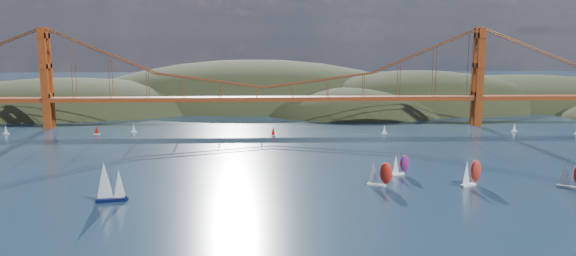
{
  "coord_description": "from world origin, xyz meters",
  "views": [
    {
      "loc": [
        0.83,
        -132.18,
        53.52
      ],
      "look_at": [
        9.25,
        90.0,
        14.66
      ],
      "focal_mm": 35.0,
      "sensor_mm": 36.0,
      "label": 1
    }
  ],
  "objects_px": {
    "racer_2": "(572,174)",
    "racer_0": "(379,173)",
    "racer_rwb": "(400,164)",
    "sloop_navy": "(109,182)",
    "racer_1": "(471,172)"
  },
  "relations": [
    {
      "from": "racer_2",
      "to": "racer_0",
      "type": "bearing_deg",
      "value": -148.78
    },
    {
      "from": "racer_0",
      "to": "racer_rwb",
      "type": "distance_m",
      "value": 18.76
    },
    {
      "from": "racer_2",
      "to": "racer_rwb",
      "type": "height_order",
      "value": "racer_2"
    },
    {
      "from": "sloop_navy",
      "to": "racer_2",
      "type": "bearing_deg",
      "value": -7.41
    },
    {
      "from": "racer_rwb",
      "to": "racer_0",
      "type": "bearing_deg",
      "value": -146.66
    },
    {
      "from": "racer_0",
      "to": "racer_1",
      "type": "bearing_deg",
      "value": 20.37
    },
    {
      "from": "racer_0",
      "to": "racer_rwb",
      "type": "height_order",
      "value": "racer_0"
    },
    {
      "from": "racer_rwb",
      "to": "racer_1",
      "type": "bearing_deg",
      "value": -57.97
    },
    {
      "from": "racer_1",
      "to": "racer_0",
      "type": "bearing_deg",
      "value": 150.25
    },
    {
      "from": "racer_1",
      "to": "racer_rwb",
      "type": "height_order",
      "value": "racer_1"
    },
    {
      "from": "sloop_navy",
      "to": "racer_rwb",
      "type": "distance_m",
      "value": 103.9
    },
    {
      "from": "racer_0",
      "to": "racer_rwb",
      "type": "relative_size",
      "value": 1.15
    },
    {
      "from": "sloop_navy",
      "to": "racer_1",
      "type": "xyz_separation_m",
      "value": [
        120.71,
        13.82,
        -1.47
      ]
    },
    {
      "from": "sloop_navy",
      "to": "racer_0",
      "type": "height_order",
      "value": "sloop_navy"
    },
    {
      "from": "racer_2",
      "to": "racer_rwb",
      "type": "bearing_deg",
      "value": -164.87
    }
  ]
}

